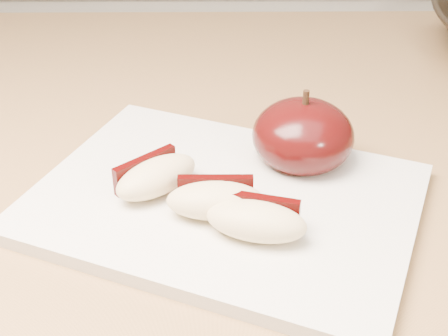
{
  "coord_description": "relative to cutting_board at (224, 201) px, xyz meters",
  "views": [
    {
      "loc": [
        -0.08,
        -0.03,
        1.19
      ],
      "look_at": [
        -0.08,
        0.36,
        0.94
      ],
      "focal_mm": 50.0,
      "sensor_mm": 36.0,
      "label": 1
    }
  ],
  "objects": [
    {
      "name": "apple_wedge_c",
      "position": [
        0.02,
        -0.05,
        0.02
      ],
      "size": [
        0.08,
        0.05,
        0.03
      ],
      "rotation": [
        0.0,
        0.0,
        -0.27
      ],
      "color": "beige",
      "rests_on": "cutting_board"
    },
    {
      "name": "apple_half",
      "position": [
        0.07,
        0.05,
        0.03
      ],
      "size": [
        0.09,
        0.09,
        0.07
      ],
      "rotation": [
        0.0,
        0.0,
        -0.07
      ],
      "color": "black",
      "rests_on": "cutting_board"
    },
    {
      "name": "cutting_board",
      "position": [
        0.0,
        0.0,
        0.0
      ],
      "size": [
        0.35,
        0.31,
        0.01
      ],
      "primitive_type": "cube",
      "rotation": [
        0.0,
        0.0,
        -0.4
      ],
      "color": "silver",
      "rests_on": "island_counter"
    },
    {
      "name": "back_cabinet",
      "position": [
        0.08,
        0.84,
        -0.44
      ],
      "size": [
        2.4,
        0.62,
        0.94
      ],
      "color": "silver",
      "rests_on": "ground"
    },
    {
      "name": "apple_wedge_a",
      "position": [
        -0.05,
        0.01,
        0.02
      ],
      "size": [
        0.08,
        0.07,
        0.03
      ],
      "rotation": [
        0.0,
        0.0,
        0.72
      ],
      "color": "beige",
      "rests_on": "cutting_board"
    },
    {
      "name": "apple_wedge_b",
      "position": [
        -0.01,
        -0.02,
        0.02
      ],
      "size": [
        0.07,
        0.04,
        0.03
      ],
      "rotation": [
        0.0,
        0.0,
        -0.01
      ],
      "color": "beige",
      "rests_on": "cutting_board"
    }
  ]
}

